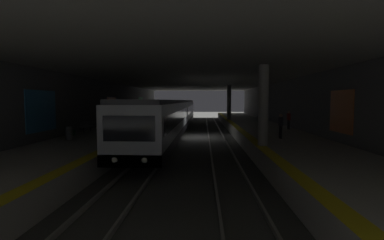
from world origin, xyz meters
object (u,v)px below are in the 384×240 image
Objects in this scene: bench_right_far at (142,114)px; trash_bin at (69,133)px; pillar_far at (229,103)px; person_walking_mid at (153,113)px; bench_left_mid at (259,115)px; bench_right_mid at (130,116)px; person_standing_far at (289,119)px; bench_right_near at (86,126)px; person_waiting_near at (281,125)px; pillar_near at (263,105)px; suitcase_rolling at (130,124)px; bench_left_near at (266,117)px; metro_train at (174,115)px; backpack_on_floor at (73,133)px.

bench_right_far is 2.00× the size of trash_bin.
pillar_far is 10.22m from person_walking_mid.
bench_left_mid and bench_right_mid have the same top height.
person_standing_far is (-12.31, -4.15, -1.39)m from pillar_far.
bench_right_near is 15.05m from person_waiting_near.
pillar_near and pillar_far have the same top height.
bench_right_near is 4.28m from suitcase_rolling.
trash_bin is at bearing -177.63° from bench_right_mid.
bench_left_near is 1.00× the size of bench_left_mid.
person_waiting_near is (-16.62, -14.69, 0.38)m from bench_right_mid.
bench_left_near is (17.98, -4.18, -1.75)m from pillar_near.
person_walking_mid is (-1.32, -3.22, 0.44)m from bench_right_mid.
pillar_far is 4.68m from bench_left_mid.
bench_right_near is 1.02× the size of person_waiting_near.
person_waiting_near is 6.48m from person_standing_far.
bench_right_near is at bearing 141.24° from metro_train.
pillar_far is at bearing -42.20° from metro_train.
bench_right_mid is at bearing 99.51° from bench_left_mid.
pillar_near reaches higher than person_waiting_near.
metro_train reaches higher than bench_right_far.
backpack_on_floor is at bearing 179.91° from bench_right_far.
pillar_near is 22.88m from bench_left_mid.
bench_right_far is (7.16, 0.00, 0.00)m from bench_right_mid.
bench_left_mid is (1.14, -4.18, -1.75)m from pillar_far.
trash_bin is (-16.17, 16.33, -0.10)m from bench_left_near.
person_waiting_near reaches higher than suitcase_rolling.
bench_left_near is 9.01m from person_standing_far.
person_waiting_near reaches higher than bench_right_near.
person_walking_mid reaches higher than bench_right_far.
bench_right_near reaches higher than trash_bin.
bench_right_mid and bench_right_far have the same top height.
bench_right_near is 1.73× the size of suitcase_rolling.
person_standing_far reaches higher than trash_bin.
pillar_far is 13.07m from person_standing_far.
pillar_near is 2.72× the size of person_waiting_near.
trash_bin is at bearing 141.61° from bench_left_mid.
person_waiting_near is at bearing -31.51° from pillar_near.
bench_right_mid is (13.39, 0.00, 0.00)m from bench_right_near.
person_standing_far is 14.35m from suitcase_rolling.
bench_left_near is at bearing -69.96° from metro_train.
bench_left_mid is (8.36, -10.73, -0.45)m from metro_train.
bench_left_near is (-3.31, -4.18, -1.75)m from pillar_far.
pillar_far is at bearing -40.80° from suitcase_rolling.
person_standing_far is at bearing -66.26° from trash_bin.
pillar_near is 23.49m from bench_right_mid.
pillar_near reaches higher than person_walking_mid.
trash_bin is (1.81, 12.15, -1.85)m from pillar_near.
metro_train reaches higher than trash_bin.
bench_right_mid is at bearing 180.00° from bench_right_far.
person_walking_mid is (4.18, 3.11, -0.01)m from metro_train.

